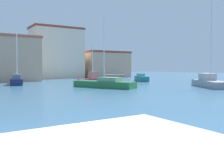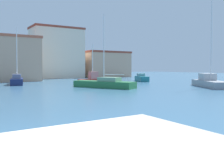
{
  "view_description": "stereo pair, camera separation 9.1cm",
  "coord_description": "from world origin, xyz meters",
  "px_view_note": "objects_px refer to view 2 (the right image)",
  "views": [
    {
      "loc": [
        -2.73,
        -7.19,
        2.74
      ],
      "look_at": [
        17.51,
        24.72,
        1.71
      ],
      "focal_mm": 39.27,
      "sensor_mm": 36.0,
      "label": 1
    },
    {
      "loc": [
        -2.65,
        -7.24,
        2.74
      ],
      "look_at": [
        17.51,
        24.72,
        1.71
      ],
      "focal_mm": 39.27,
      "sensor_mm": 36.0,
      "label": 2
    }
  ],
  "objects_px": {
    "sailboat_green_behind_lamppost": "(105,83)",
    "sailboat_navy_far_left": "(17,80)",
    "sailboat_red_distant_east": "(93,80)",
    "motorboat_teal_distant_north": "(142,78)",
    "sailboat_grey_far_right": "(210,82)"
  },
  "relations": [
    {
      "from": "sailboat_green_behind_lamppost",
      "to": "sailboat_navy_far_left",
      "type": "xyz_separation_m",
      "value": [
        -8.56,
        12.29,
        0.08
      ]
    },
    {
      "from": "sailboat_red_distant_east",
      "to": "sailboat_green_behind_lamppost",
      "type": "bearing_deg",
      "value": -105.6
    },
    {
      "from": "sailboat_green_behind_lamppost",
      "to": "sailboat_navy_far_left",
      "type": "distance_m",
      "value": 14.98
    },
    {
      "from": "sailboat_red_distant_east",
      "to": "sailboat_navy_far_left",
      "type": "distance_m",
      "value": 11.74
    },
    {
      "from": "sailboat_grey_far_right",
      "to": "sailboat_red_distant_east",
      "type": "xyz_separation_m",
      "value": [
        -10.72,
        13.86,
        0.02
      ]
    },
    {
      "from": "motorboat_teal_distant_north",
      "to": "sailboat_navy_far_left",
      "type": "bearing_deg",
      "value": 170.3
    },
    {
      "from": "sailboat_green_behind_lamppost",
      "to": "sailboat_grey_far_right",
      "type": "bearing_deg",
      "value": -27.8
    },
    {
      "from": "sailboat_red_distant_east",
      "to": "motorboat_teal_distant_north",
      "type": "xyz_separation_m",
      "value": [
        11.2,
        1.42,
        -0.09
      ]
    },
    {
      "from": "sailboat_green_behind_lamppost",
      "to": "sailboat_navy_far_left",
      "type": "height_order",
      "value": "sailboat_green_behind_lamppost"
    },
    {
      "from": "sailboat_red_distant_east",
      "to": "motorboat_teal_distant_north",
      "type": "bearing_deg",
      "value": 7.22
    },
    {
      "from": "sailboat_navy_far_left",
      "to": "sailboat_red_distant_east",
      "type": "bearing_deg",
      "value": -25.94
    },
    {
      "from": "sailboat_red_distant_east",
      "to": "motorboat_teal_distant_north",
      "type": "relative_size",
      "value": 1.24
    },
    {
      "from": "sailboat_grey_far_right",
      "to": "sailboat_green_behind_lamppost",
      "type": "height_order",
      "value": "sailboat_grey_far_right"
    },
    {
      "from": "sailboat_grey_far_right",
      "to": "sailboat_green_behind_lamppost",
      "type": "distance_m",
      "value": 14.38
    },
    {
      "from": "sailboat_grey_far_right",
      "to": "sailboat_red_distant_east",
      "type": "distance_m",
      "value": 17.52
    }
  ]
}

